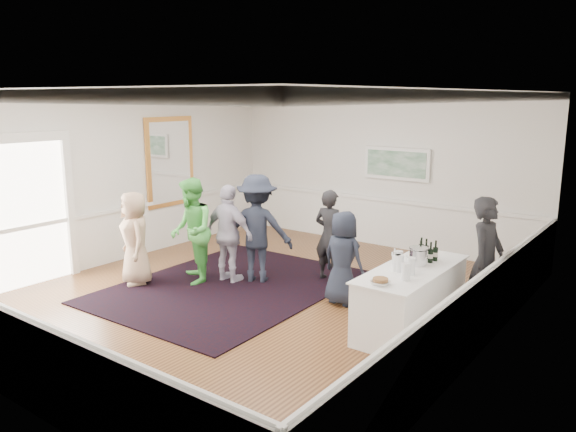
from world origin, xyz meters
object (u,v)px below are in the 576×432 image
Objects in this scene: bartender at (486,261)px; guest_dark_a at (257,229)px; guest_lilac at (229,234)px; ice_bucket at (418,257)px; guest_dark_b at (330,235)px; guest_tan at (135,238)px; guest_navy at (343,258)px; guest_green at (191,231)px; nut_bowl at (380,281)px; serving_table at (411,298)px.

bartender is 3.74m from guest_dark_a.
guest_lilac is 3.34m from ice_bucket.
guest_tan is at bearing 40.71° from guest_dark_b.
guest_dark_a is (1.56, 1.33, 0.13)m from guest_tan.
guest_green is at bearing 19.60° from guest_navy.
guest_dark_b reaches higher than nut_bowl.
guest_green is at bearing 66.70° from guest_tan.
guest_navy is at bearing 137.12° from nut_bowl.
guest_lilac is at bearing 165.38° from nut_bowl.
guest_dark_a is (-2.98, 0.31, 0.49)m from serving_table.
guest_lilac is at bearing 40.16° from guest_dark_b.
guest_dark_b is 6.13× the size of ice_bucket.
guest_dark_a is (0.36, 0.31, 0.09)m from guest_lilac.
guest_dark_a is 1.24m from guest_dark_b.
guest_dark_b reaches higher than serving_table.
nut_bowl is at bearing 136.28° from guest_dark_b.
guest_green reaches higher than serving_table.
guest_dark_b is 1.10× the size of guest_navy.
ice_bucket is at bearing 48.21° from guest_green.
guest_dark_b is (1.33, 1.09, -0.05)m from guest_lilac.
nut_bowl is (1.98, -1.95, 0.10)m from guest_dark_b.
bartender is at bearing 65.24° from nut_bowl.
ice_bucket is at bearing -177.29° from guest_lilac.
guest_green is 0.64m from guest_lilac.
guest_navy reaches higher than ice_bucket.
guest_green is at bearing -171.32° from ice_bucket.
guest_dark_a is 3.17m from nut_bowl.
serving_table is 4.67m from guest_tan.
guest_lilac is 1.16× the size of guest_navy.
nut_bowl is at bearing 159.85° from bartender.
nut_bowl is (1.20, -1.12, 0.17)m from guest_navy.
guest_navy is (0.77, -0.83, -0.07)m from guest_dark_b.
ice_bucket is at bearing 149.65° from guest_dark_a.
serving_table is 1.17m from bartender.
guest_tan is 3.54m from guest_navy.
guest_dark_b reaches higher than ice_bucket.
guest_dark_b is at bearing -141.21° from guest_lilac.
ice_bucket is at bearing 39.98° from guest_tan.
guest_green is (-4.56, -1.19, 0.00)m from bartender.
serving_table is at bearing 45.43° from guest_green.
guest_lilac is (1.20, 1.02, 0.05)m from guest_tan.
guest_green is 1.07× the size of guest_lilac.
guest_dark_a reaches higher than bartender.
guest_dark_a is at bearing 65.48° from guest_tan.
guest_lilac is at bearing -176.76° from ice_bucket.
guest_tan is 1.58m from guest_lilac.
guest_navy is 1.65m from nut_bowl.
bartender reaches higher than guest_dark_b.
guest_tan is at bearing 113.64° from bartender.
guest_green is at bearing 173.01° from nut_bowl.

